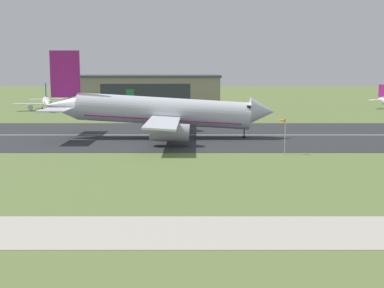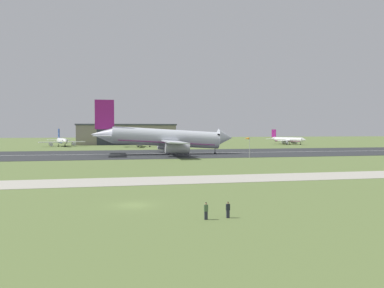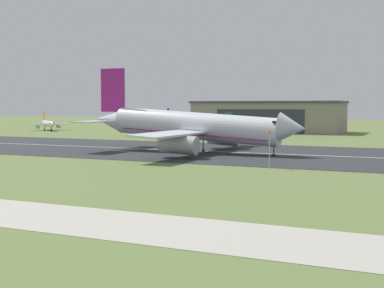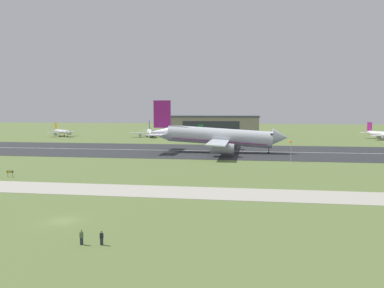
{
  "view_description": "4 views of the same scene",
  "coord_description": "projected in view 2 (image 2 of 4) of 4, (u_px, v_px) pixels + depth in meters",
  "views": [
    {
      "loc": [
        22.84,
        -30.55,
        16.66
      ],
      "look_at": [
        22.6,
        55.89,
        3.77
      ],
      "focal_mm": 50.0,
      "sensor_mm": 36.0,
      "label": 1
    },
    {
      "loc": [
        -2.07,
        -45.84,
        9.29
      ],
      "look_at": [
        16.66,
        45.55,
        5.59
      ],
      "focal_mm": 35.0,
      "sensor_mm": 36.0,
      "label": 2
    },
    {
      "loc": [
        65.71,
        -20.06,
        10.99
      ],
      "look_at": [
        26.2,
        67.14,
        3.94
      ],
      "focal_mm": 50.0,
      "sensor_mm": 36.0,
      "label": 3
    },
    {
      "loc": [
        26.56,
        -50.27,
        16.27
      ],
      "look_at": [
        9.98,
        62.54,
        5.75
      ],
      "focal_mm": 35.0,
      "sensor_mm": 36.0,
      "label": 4
    }
  ],
  "objects": [
    {
      "name": "windsock_pole",
      "position": [
        247.0,
        140.0,
        120.98
      ],
      "size": [
        1.57,
        1.87,
        6.63
      ],
      "color": "#B7B7BC",
      "rests_on": "ground_plane"
    },
    {
      "name": "airplane_parked_west",
      "position": [
        138.0,
        142.0,
        194.86
      ],
      "size": [
        19.49,
        23.74,
        8.32
      ],
      "color": "silver",
      "rests_on": "ground_plane"
    },
    {
      "name": "hangar_building",
      "position": [
        127.0,
        134.0,
        232.25
      ],
      "size": [
        59.2,
        26.52,
        12.45
      ],
      "color": "gray",
      "rests_on": "ground_plane"
    },
    {
      "name": "spectator_right",
      "position": [
        228.0,
        209.0,
        39.14
      ],
      "size": [
        0.4,
        0.24,
        1.7
      ],
      "color": "#282B38",
      "rests_on": "ground_plane"
    },
    {
      "name": "airplane_parked_far_east",
      "position": [
        288.0,
        140.0,
        227.2
      ],
      "size": [
        21.08,
        24.17,
        9.15
      ],
      "color": "white",
      "rests_on": "ground_plane"
    },
    {
      "name": "airplane_landing",
      "position": [
        165.0,
        138.0,
        137.51
      ],
      "size": [
        52.63,
        52.06,
        19.78
      ],
      "color": "silver",
      "rests_on": "ground_plane"
    },
    {
      "name": "airplane_parked_centre",
      "position": [
        62.0,
        141.0,
        201.54
      ],
      "size": [
        23.72,
        24.6,
        9.58
      ],
      "color": "white",
      "rests_on": "ground_plane"
    },
    {
      "name": "taxiway_road",
      "position": [
        128.0,
        181.0,
        66.43
      ],
      "size": [
        328.64,
        10.8,
        0.05
      ],
      "primitive_type": "cube",
      "color": "#B2AD9E",
      "rests_on": "ground_plane"
    },
    {
      "name": "runway_strip",
      "position": [
        121.0,
        154.0,
        139.06
      ],
      "size": [
        438.18,
        51.59,
        0.06
      ],
      "primitive_type": "cube",
      "color": "#2B2D30",
      "rests_on": "ground_plane"
    },
    {
      "name": "runway_centreline",
      "position": [
        121.0,
        154.0,
        139.06
      ],
      "size": [
        394.37,
        0.7,
        0.01
      ],
      "primitive_type": "cube",
      "color": "silver",
      "rests_on": "runway_strip"
    },
    {
      "name": "ground_plane",
      "position": [
        124.0,
        167.0,
        92.36
      ],
      "size": [
        678.18,
        678.18,
        0.0
      ],
      "primitive_type": "plane",
      "color": "olive"
    },
    {
      "name": "spectator_left",
      "position": [
        206.0,
        210.0,
        38.39
      ],
      "size": [
        0.4,
        0.24,
        1.79
      ],
      "color": "#282B38",
      "rests_on": "ground_plane"
    }
  ]
}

